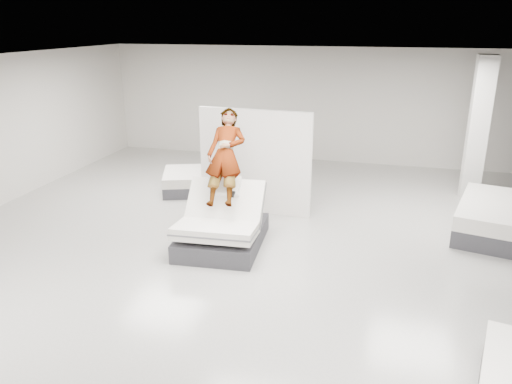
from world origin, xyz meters
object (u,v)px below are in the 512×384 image
hero_bed (222,228)px  column (478,130)px  person (226,175)px  divider_panel (255,162)px  remote (233,194)px  flat_bed_right_far (507,220)px  flat_bed_left_far (201,181)px

hero_bed → column: column is taller
column → person: bearing=-142.9°
person → divider_panel: bearing=80.9°
hero_bed → remote: size_ratio=13.86×
person → column: (4.63, 3.50, 0.35)m
remote → flat_bed_right_far: 5.20m
person → hero_bed: bearing=-90.0°
person → flat_bed_left_far: size_ratio=0.88×
person → flat_bed_left_far: (-1.47, 2.50, -1.01)m
hero_bed → person: person is taller
flat_bed_left_far → hero_bed: bearing=-62.1°
hero_bed → divider_panel: 1.98m
remote → divider_panel: bearing=89.4°
hero_bed → flat_bed_right_far: hero_bed is taller
person → divider_panel: (0.13, 1.51, -0.16)m
hero_bed → flat_bed_left_far: bearing=117.9°
remote → column: (4.38, 3.83, 0.59)m
person → column: size_ratio=0.58×
flat_bed_right_far → flat_bed_left_far: flat_bed_right_far is taller
divider_panel → column: (4.50, 1.99, 0.51)m
divider_panel → flat_bed_left_far: divider_panel is taller
person → column: bearing=32.8°
remote → column: 5.85m
hero_bed → person: bearing=94.3°
flat_bed_right_far → column: bearing=102.0°
hero_bed → flat_bed_left_far: size_ratio=0.93×
hero_bed → flat_bed_left_far: 3.20m
remote → hero_bed: bearing=175.4°
flat_bed_right_far → person: bearing=-163.1°
remote → flat_bed_left_far: bearing=116.9°
person → flat_bed_right_far: bearing=12.6°
hero_bed → column: size_ratio=0.61×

